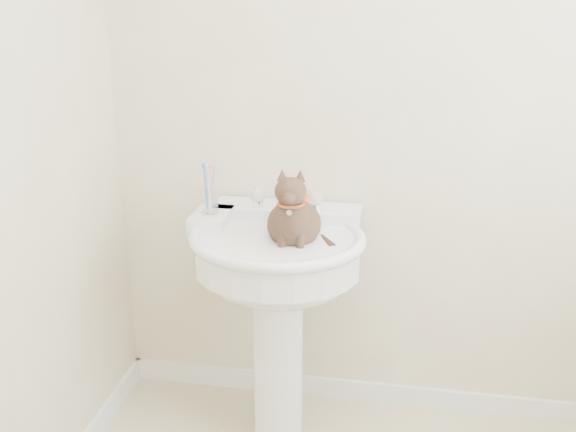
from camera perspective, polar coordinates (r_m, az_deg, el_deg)
The scene contains 7 objects.
wall_back at distance 2.49m, azimuth 9.47°, elevation 8.92°, with size 2.20×0.00×2.50m, color beige, non-canonical shape.
baseboard_back at distance 2.96m, azimuth 8.09°, elevation -14.64°, with size 2.20×0.02×0.09m, color white.
pedestal_sink at distance 2.43m, azimuth -0.95°, elevation -4.95°, with size 0.64×0.63×0.88m.
faucet at distance 2.48m, azimuth -0.22°, elevation 1.46°, with size 0.28×0.12×0.14m.
soap_bar at distance 2.57m, azimuth 0.74°, elevation 1.47°, with size 0.09×0.06×0.03m, color #FE4B17.
toothbrush_cup at distance 2.46m, azimuth -6.66°, elevation 1.26°, with size 0.07×0.07×0.19m.
cat at distance 2.31m, azimuth 0.47°, elevation -0.28°, with size 0.21×0.26×0.38m.
Camera 1 is at (0.03, -1.35, 1.73)m, focal length 42.00 mm.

